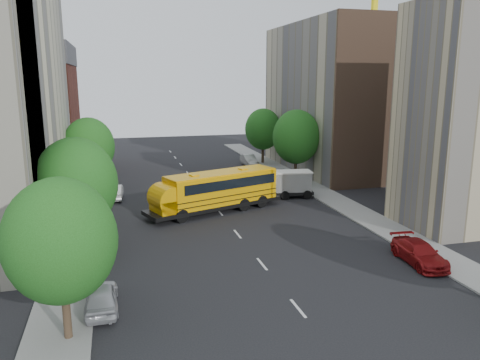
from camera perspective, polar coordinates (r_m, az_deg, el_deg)
name	(u,v)px	position (r m, az deg, el deg)	size (l,w,h in m)	color
ground	(231,226)	(37.12, -1.10, -5.65)	(120.00, 120.00, 0.00)	black
sidewalk_left	(82,219)	(40.98, -18.72, -4.49)	(3.00, 80.00, 0.12)	slate
sidewalk_right	(335,200)	(45.53, 11.52, -2.43)	(3.00, 80.00, 0.12)	slate
lane_markings	(207,196)	(46.51, -4.10, -1.97)	(0.15, 64.00, 0.01)	silver
building_left_redbrick	(33,119)	(63.17, -23.89, 6.77)	(10.00, 15.00, 13.00)	maroon
building_right_near	(475,118)	(39.99, 26.70, 6.79)	(10.00, 7.00, 17.00)	tan
building_right_far	(331,98)	(60.46, 11.07, 9.76)	(10.00, 22.00, 18.00)	tan
building_right_sidewall	(379,103)	(50.82, 16.57, 9.04)	(10.10, 0.30, 18.00)	brown
street_tree_0	(60,241)	(21.51, -21.04, -6.95)	(4.80, 4.80, 7.41)	#38281C
street_tree_1	(76,184)	(31.05, -19.34, -0.46)	(5.12, 5.12, 7.90)	#38281C
street_tree_2	(89,146)	(48.78, -17.94, 3.91)	(4.99, 4.99, 7.71)	#38281C
street_tree_4	(296,137)	(52.46, 6.87, 5.24)	(5.25, 5.25, 8.10)	#38281C
street_tree_5	(263,129)	(63.71, 2.82, 6.21)	(4.86, 4.86, 7.51)	#38281C
school_bus	(214,190)	(40.59, -3.25, -1.20)	(12.75, 6.88, 3.54)	black
safari_truck	(282,184)	(45.84, 5.12, -0.44)	(6.30, 3.05, 2.59)	black
parked_car_0	(101,297)	(25.17, -16.53, -13.50)	(1.63, 4.05, 1.38)	#A9ABB0
parked_car_1	(114,192)	(46.84, -15.06, -1.38)	(1.49, 4.28, 1.41)	silver
parked_car_3	(419,253)	(31.81, 21.01, -8.30)	(1.93, 4.74, 1.38)	maroon
parked_car_4	(284,176)	(52.68, 5.33, 0.50)	(1.71, 4.24, 1.45)	#303C55
parked_car_5	(249,160)	(62.82, 1.11, 2.45)	(1.49, 4.29, 1.41)	#A1A29C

